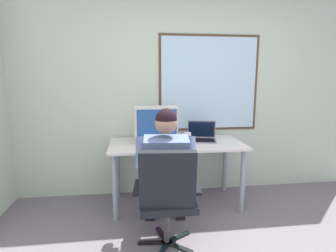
{
  "coord_description": "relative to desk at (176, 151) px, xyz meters",
  "views": [
    {
      "loc": [
        -0.77,
        -1.48,
        1.49
      ],
      "look_at": [
        -0.42,
        1.16,
        1.01
      ],
      "focal_mm": 29.61,
      "sensor_mm": 36.0,
      "label": 1
    }
  ],
  "objects": [
    {
      "name": "crt_monitor",
      "position": [
        -0.24,
        -0.0,
        0.34
      ],
      "size": [
        0.48,
        0.23,
        0.42
      ],
      "color": "beige",
      "rests_on": "desk"
    },
    {
      "name": "laptop",
      "position": [
        0.31,
        0.08,
        0.16
      ],
      "size": [
        0.39,
        0.36,
        0.23
      ],
      "color": "gray",
      "rests_on": "desk"
    },
    {
      "name": "wall_rear",
      "position": [
        0.28,
        0.42,
        0.8
      ],
      "size": [
        4.5,
        0.08,
        2.9
      ],
      "color": "beige",
      "rests_on": "ground"
    },
    {
      "name": "office_chair",
      "position": [
        -0.22,
        -0.88,
        -0.12
      ],
      "size": [
        0.59,
        0.55,
        0.93
      ],
      "color": "black",
      "rests_on": "ground"
    },
    {
      "name": "desk",
      "position": [
        0.0,
        0.0,
        0.0
      ],
      "size": [
        1.51,
        0.72,
        0.74
      ],
      "color": "#86929E",
      "rests_on": "ground"
    },
    {
      "name": "wine_glass",
      "position": [
        0.09,
        -0.19,
        0.2
      ],
      "size": [
        0.08,
        0.08,
        0.16
      ],
      "color": "silver",
      "rests_on": "desk"
    },
    {
      "name": "person_seated",
      "position": [
        -0.2,
        -0.63,
        -0.01
      ],
      "size": [
        0.55,
        0.78,
        1.22
      ],
      "color": "#46485D",
      "rests_on": "ground"
    }
  ]
}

